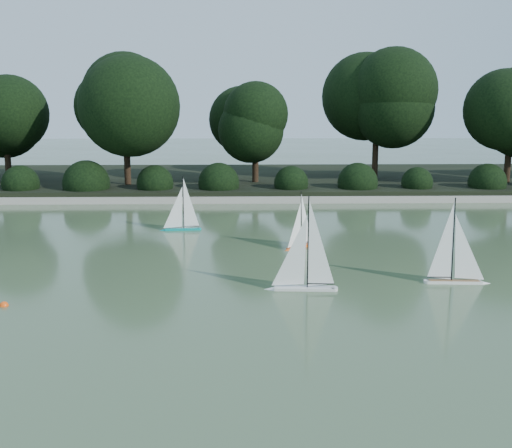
% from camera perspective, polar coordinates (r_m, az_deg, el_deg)
% --- Properties ---
extents(ground, '(80.00, 80.00, 0.00)m').
position_cam_1_polar(ground, '(9.57, -4.47, -6.67)').
color(ground, '#3B4D2E').
rests_on(ground, ground).
extents(pond_coping, '(40.00, 0.35, 0.18)m').
position_cam_1_polar(pond_coping, '(18.33, -3.01, 2.17)').
color(pond_coping, gray).
rests_on(pond_coping, ground).
extents(far_bank, '(40.00, 8.00, 0.30)m').
position_cam_1_polar(far_bank, '(22.28, -2.73, 3.90)').
color(far_bank, black).
rests_on(far_bank, ground).
extents(tree_line, '(26.31, 3.93, 4.39)m').
position_cam_1_polar(tree_line, '(20.56, 0.59, 10.28)').
color(tree_line, black).
rests_on(tree_line, ground).
extents(shrub_hedge, '(29.10, 1.10, 1.10)m').
position_cam_1_polar(shrub_hedge, '(19.17, -2.95, 3.64)').
color(shrub_hedge, black).
rests_on(shrub_hedge, ground).
extents(sailboat_white_a, '(1.15, 0.25, 1.57)m').
position_cam_1_polar(sailboat_white_a, '(9.95, 3.83, -4.49)').
color(sailboat_white_a, silver).
rests_on(sailboat_white_a, ground).
extents(sailboat_white_b, '(1.08, 0.24, 1.47)m').
position_cam_1_polar(sailboat_white_b, '(10.79, 17.66, -3.87)').
color(sailboat_white_b, silver).
rests_on(sailboat_white_b, ground).
extents(sailboat_orange, '(0.71, 0.68, 1.20)m').
position_cam_1_polar(sailboat_orange, '(12.76, 3.82, -1.30)').
color(sailboat_orange, '#F75A1C').
rests_on(sailboat_orange, ground).
extents(sailboat_teal, '(0.96, 0.25, 1.31)m').
position_cam_1_polar(sailboat_teal, '(14.55, -6.87, 0.25)').
color(sailboat_teal, '#04847F').
rests_on(sailboat_teal, ground).
extents(race_buoy, '(0.13, 0.13, 0.13)m').
position_cam_1_polar(race_buoy, '(9.92, -21.49, -6.79)').
color(race_buoy, '#FF4F0D').
rests_on(race_buoy, ground).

